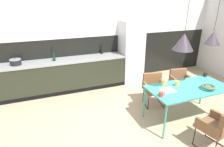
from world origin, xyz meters
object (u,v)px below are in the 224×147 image
Objects in this scene: armchair_far_side at (154,85)px; mug_glass_clear at (177,83)px; mug_white_ceramic at (161,94)px; pendant_lamp_over_table_near at (184,42)px; open_book at (168,90)px; mug_dark_espresso at (205,75)px; mug_wide_latte at (163,83)px; armchair_corner_seat at (180,79)px; cooking_pot at (16,62)px; bottle_wine_green at (54,57)px; dining_table at (189,89)px; bottle_oil_tall at (102,50)px; refrigerator_column at (131,52)px; armchair_head_of_table at (220,124)px; fruit_bowl at (208,87)px; pendant_lamp_over_table_far at (213,38)px.

armchair_far_side is 0.75m from mug_glass_clear.
pendant_lamp_over_table_near is at bearing 10.65° from mug_white_ceramic.
mug_dark_espresso reaches higher than open_book.
mug_white_ceramic is (-0.57, -0.27, -0.01)m from mug_glass_clear.
mug_wide_latte is at bearing 50.60° from mug_white_ceramic.
armchair_corner_seat is 0.70m from mug_dark_espresso.
armchair_far_side is at bearing -26.77° from cooking_pot.
mug_wide_latte is 2.88m from bottle_wine_green.
armchair_far_side is (-0.29, 0.82, -0.22)m from dining_table.
dining_table is 2.77m from bottle_oil_tall.
mug_glass_clear is at bearing -35.06° from cooking_pot.
pendant_lamp_over_table_near reaches higher than refrigerator_column.
dining_table is 0.94m from armchair_head_of_table.
fruit_bowl is 0.81m from open_book.
mug_wide_latte reaches higher than armchair_head_of_table.
armchair_corner_seat is at bearing -46.15° from bottle_oil_tall.
cooking_pot is at bearing -174.90° from bottle_oil_tall.
pendant_lamp_over_table_far is at bearing -78.42° from refrigerator_column.
mug_white_ceramic is 1.01m from pendant_lamp_over_table_near.
bottle_wine_green is at bearing 179.80° from refrigerator_column.
mug_wide_latte is (-0.28, -2.08, -0.13)m from refrigerator_column.
mug_wide_latte is at bearing 154.64° from mug_glass_clear.
mug_glass_clear is 0.48× the size of bottle_wine_green.
mug_white_ceramic reaches higher than armchair_far_side.
fruit_bowl is 1.00× the size of cooking_pot.
pendant_lamp_over_table_far is (0.46, 0.86, 1.23)m from armchair_head_of_table.
refrigerator_column is 3.18m from cooking_pot.
mug_wide_latte is 0.11× the size of pendant_lamp_over_table_far.
dining_table is at bearing 143.37° from fruit_bowl.
mug_dark_espresso is at bearing -65.87° from refrigerator_column.
cooking_pot is at bearing 121.57° from armchair_head_of_table.
armchair_head_of_table is 0.73× the size of pendant_lamp_over_table_far.
armchair_far_side is 5.91× the size of mug_wide_latte.
mug_dark_espresso is (0.94, 0.18, -0.01)m from mug_glass_clear.
armchair_far_side is 3.44m from cooking_pot.
open_book is 0.97× the size of cooking_pot.
dining_table is 4.09m from cooking_pot.
refrigerator_column is 2.58m from pendant_lamp_over_table_far.
armchair_far_side is 1.95m from bottle_oil_tall.
dining_table is at bearing 172.71° from pendant_lamp_over_table_far.
mug_wide_latte is at bearing 148.69° from dining_table.
refrigerator_column is 2.44× the size of armchair_far_side.
pendant_lamp_over_table_near is (-0.14, -0.19, 0.91)m from mug_glass_clear.
refrigerator_column is 2.20m from mug_glass_clear.
mug_wide_latte is 2.38m from bottle_oil_tall.
pendant_lamp_over_table_near is (-0.33, -0.05, 1.01)m from dining_table.
mug_white_ceramic is 0.12× the size of pendant_lamp_over_table_far.
mug_wide_latte is 1.18m from mug_dark_espresso.
open_book reaches higher than armchair_corner_seat.
cooking_pot is (-3.34, 2.36, 0.25)m from dining_table.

